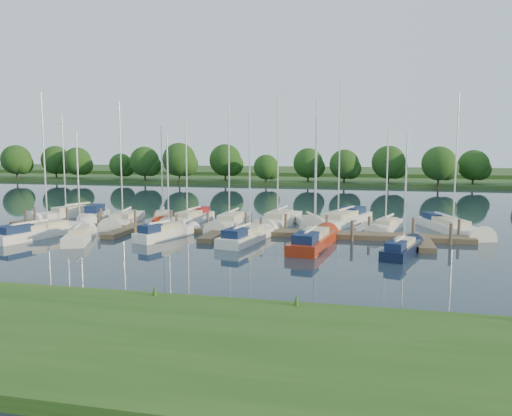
% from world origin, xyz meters
% --- Properties ---
extents(ground, '(260.00, 260.00, 0.00)m').
position_xyz_m(ground, '(0.00, 0.00, 0.00)').
color(ground, '#1B2737').
rests_on(ground, ground).
extents(near_bank, '(90.00, 10.00, 0.50)m').
position_xyz_m(near_bank, '(0.00, -16.00, 0.25)').
color(near_bank, '#244A15').
rests_on(near_bank, ground).
extents(dock, '(40.00, 6.00, 0.40)m').
position_xyz_m(dock, '(0.00, 7.31, 0.20)').
color(dock, brown).
rests_on(dock, ground).
extents(mooring_pilings, '(38.24, 2.84, 2.00)m').
position_xyz_m(mooring_pilings, '(0.00, 8.43, 0.60)').
color(mooring_pilings, '#473D33').
rests_on(mooring_pilings, ground).
extents(far_shore, '(180.00, 30.00, 0.60)m').
position_xyz_m(far_shore, '(0.00, 75.00, 0.30)').
color(far_shore, '#22471B').
rests_on(far_shore, ground).
extents(distant_hill, '(220.00, 40.00, 1.40)m').
position_xyz_m(distant_hill, '(0.00, 100.00, 0.70)').
color(distant_hill, '#3B5726').
rests_on(distant_hill, ground).
extents(treeline, '(144.73, 9.66, 8.07)m').
position_xyz_m(treeline, '(3.81, 62.47, 4.12)').
color(treeline, '#38281C').
rests_on(treeline, ground).
extents(sailboat_n_0, '(4.45, 8.42, 10.81)m').
position_xyz_m(sailboat_n_0, '(-18.34, 13.73, 0.27)').
color(sailboat_n_0, white).
rests_on(sailboat_n_0, ground).
extents(motorboat, '(2.48, 5.59, 1.69)m').
position_xyz_m(motorboat, '(-15.19, 13.49, 0.35)').
color(motorboat, white).
rests_on(motorboat, ground).
extents(sailboat_n_2, '(4.00, 9.44, 11.77)m').
position_xyz_m(sailboat_n_2, '(-10.62, 10.85, 0.27)').
color(sailboat_n_2, white).
rests_on(sailboat_n_2, ground).
extents(sailboat_n_3, '(4.00, 7.50, 9.58)m').
position_xyz_m(sailboat_n_3, '(-7.55, 13.05, 0.27)').
color(sailboat_n_3, maroon).
rests_on(sailboat_n_3, ground).
extents(sailboat_n_4, '(2.75, 8.15, 10.35)m').
position_xyz_m(sailboat_n_4, '(-4.76, 12.90, 0.33)').
color(sailboat_n_4, white).
rests_on(sailboat_n_4, ground).
extents(sailboat_n_5, '(2.18, 8.94, 11.44)m').
position_xyz_m(sailboat_n_5, '(-0.31, 11.49, 0.28)').
color(sailboat_n_5, white).
rests_on(sailboat_n_5, ground).
extents(sailboat_n_6, '(3.17, 9.94, 12.52)m').
position_xyz_m(sailboat_n_6, '(3.82, 13.47, 0.28)').
color(sailboat_n_6, white).
rests_on(sailboat_n_6, ground).
extents(sailboat_n_7, '(4.17, 7.91, 10.07)m').
position_xyz_m(sailboat_n_7, '(7.28, 12.30, 0.27)').
color(sailboat_n_7, white).
rests_on(sailboat_n_7, ground).
extents(sailboat_n_8, '(5.61, 10.89, 13.78)m').
position_xyz_m(sailboat_n_8, '(9.47, 14.69, 0.33)').
color(sailboat_n_8, white).
rests_on(sailboat_n_8, ground).
extents(sailboat_n_9, '(3.39, 7.02, 9.02)m').
position_xyz_m(sailboat_n_9, '(13.57, 12.43, 0.27)').
color(sailboat_n_9, white).
rests_on(sailboat_n_9, ground).
extents(sailboat_n_10, '(4.79, 9.61, 12.13)m').
position_xyz_m(sailboat_n_10, '(18.94, 12.97, 0.32)').
color(sailboat_n_10, white).
rests_on(sailboat_n_10, ground).
extents(sailboat_s_0, '(4.35, 9.54, 11.97)m').
position_xyz_m(sailboat_s_0, '(-13.86, 3.37, 0.32)').
color(sailboat_s_0, white).
rests_on(sailboat_s_0, ground).
extents(sailboat_s_1, '(3.60, 6.65, 8.80)m').
position_xyz_m(sailboat_s_1, '(-9.82, 2.20, 0.28)').
color(sailboat_s_1, white).
rests_on(sailboat_s_1, ground).
extents(sailboat_s_2, '(3.27, 6.53, 8.69)m').
position_xyz_m(sailboat_s_2, '(-3.73, 4.58, 0.34)').
color(sailboat_s_2, white).
rests_on(sailboat_s_2, ground).
extents(sailboat_s_3, '(3.14, 8.11, 10.36)m').
position_xyz_m(sailboat_s_3, '(2.95, 4.70, 0.34)').
color(sailboat_s_3, white).
rests_on(sailboat_s_3, ground).
extents(sailboat_s_4, '(3.01, 8.72, 11.14)m').
position_xyz_m(sailboat_s_4, '(8.15, 3.68, 0.34)').
color(sailboat_s_4, maroon).
rests_on(sailboat_s_4, ground).
extents(sailboat_s_5, '(3.10, 6.50, 8.44)m').
position_xyz_m(sailboat_s_5, '(14.26, 2.44, 0.32)').
color(sailboat_s_5, black).
rests_on(sailboat_s_5, ground).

